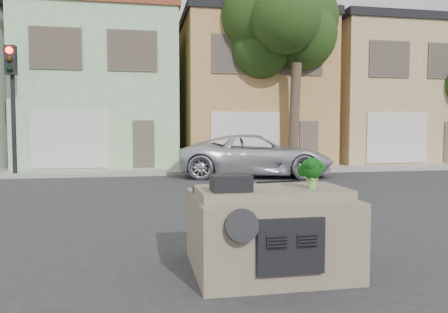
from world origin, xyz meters
name	(u,v)px	position (x,y,z in m)	size (l,w,h in m)	color
ground_plane	(225,222)	(0.00, 0.00, 0.00)	(120.00, 120.00, 0.00)	#303033
sidewalk	(180,170)	(0.00, 10.50, 0.07)	(40.00, 3.00, 0.15)	gray
townhouse_mint	(104,92)	(-3.50, 14.50, 3.77)	(7.20, 8.20, 7.55)	#9DD299
townhouse_tan	(247,94)	(4.00, 14.50, 3.77)	(7.20, 8.20, 7.55)	tan
townhouse_beige	(374,96)	(11.50, 14.50, 3.77)	(7.20, 8.20, 7.55)	tan
silver_pickup	(256,177)	(2.80, 8.06, 0.00)	(2.77, 6.00, 1.67)	silver
traffic_signal	(13,112)	(-6.50, 9.50, 2.55)	(0.40, 0.40, 5.10)	black
tree_near	(295,75)	(5.00, 9.80, 4.25)	(4.40, 4.00, 8.50)	#223D14
car_dashboard	(268,228)	(0.00, -3.00, 0.56)	(2.00, 1.80, 1.12)	#786B58
instrument_hump	(231,183)	(-0.58, -3.35, 1.22)	(0.48, 0.38, 0.20)	black
wiper_arm	(279,182)	(0.28, -2.62, 1.13)	(0.70, 0.03, 0.02)	black
broccoli	(312,173)	(0.49, -3.32, 1.32)	(0.33, 0.33, 0.41)	#0A350B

